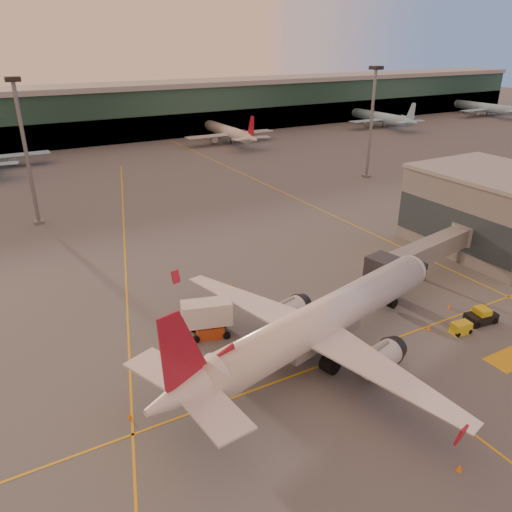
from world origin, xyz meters
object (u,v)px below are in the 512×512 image
catering_truck (207,317)px  pushback_tug (481,317)px  main_airplane (317,324)px  gpu_cart (461,328)px

catering_truck → pushback_tug: catering_truck is taller
main_airplane → pushback_tug: bearing=-24.7°
pushback_tug → main_airplane: bearing=177.3°
pushback_tug → catering_truck: bearing=163.8°
pushback_tug → gpu_cart: bearing=-165.9°
main_airplane → pushback_tug: size_ratio=10.24×
gpu_cart → pushback_tug: 4.02m
gpu_cart → pushback_tug: size_ratio=0.62×
catering_truck → gpu_cart: size_ratio=2.51×
catering_truck → gpu_cart: (25.75, -13.92, -1.83)m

